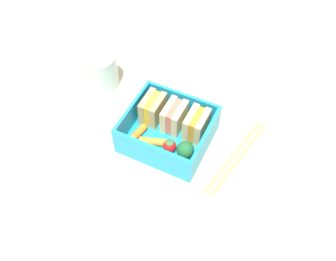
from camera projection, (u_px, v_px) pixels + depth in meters
The scene contains 13 objects.
ground_plane at pixel (168, 142), 70.66cm from camera, with size 120.00×120.00×2.00cm, color beige.
bento_tray at pixel (168, 137), 69.39cm from camera, with size 15.01×13.52×1.20cm, color #209AC7.
bento_rim at pixel (168, 127), 66.93cm from camera, with size 15.01×13.52×4.98cm.
sandwich_left at pixel (153, 109), 69.46cm from camera, with size 3.43×5.27×5.14cm.
sandwich_center_left at pixel (174, 117), 68.30cm from camera, with size 3.43×5.27×5.14cm.
sandwich_center at pixel (196, 125), 67.14cm from camera, with size 3.43×5.27×5.14cm.
carrot_stick_left at pixel (137, 134), 68.20cm from camera, with size 1.41×1.41×4.62cm, color orange.
carrot_stick_far_left at pixel (154, 142), 67.21cm from camera, with size 1.36×1.36×5.36cm, color orange.
strawberry_far_left at pixel (170, 146), 65.87cm from camera, with size 2.42×2.42×3.02cm.
broccoli_floret at pixel (185, 151), 63.84cm from camera, with size 3.03×3.03×4.21cm.
chopstick_pair at pixel (237, 156), 67.16cm from camera, with size 5.53×18.83×0.70cm.
drinking_glass at pixel (101, 71), 75.72cm from camera, with size 6.56×6.56×7.33cm, color silver.
folded_napkin at pixel (113, 211), 60.92cm from camera, with size 14.77×10.27×0.40cm, color silver.
Camera 1 is at (17.87, -36.84, 56.63)cm, focal length 40.00 mm.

